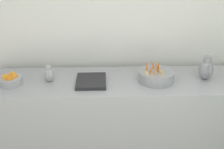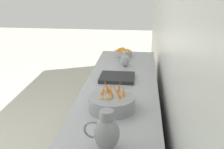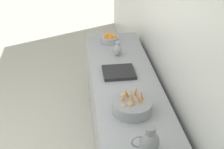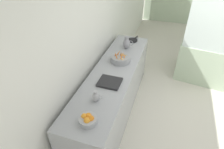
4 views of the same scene
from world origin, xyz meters
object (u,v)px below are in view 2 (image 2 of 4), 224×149
(vegetable_colander, at_px, (112,102))
(metal_pitcher_tall, at_px, (106,132))
(orange_bowl, at_px, (123,53))
(metal_pitcher_short, at_px, (125,60))

(vegetable_colander, distance_m, metal_pitcher_tall, 0.52)
(vegetable_colander, relative_size, orange_bowl, 1.58)
(metal_pitcher_tall, height_order, metal_pitcher_short, metal_pitcher_tall)
(vegetable_colander, height_order, orange_bowl, vegetable_colander)
(orange_bowl, distance_m, metal_pitcher_short, 0.38)
(orange_bowl, bearing_deg, metal_pitcher_short, 97.52)
(orange_bowl, bearing_deg, metal_pitcher_tall, 91.42)
(metal_pitcher_tall, relative_size, metal_pitcher_short, 1.46)
(orange_bowl, bearing_deg, vegetable_colander, 90.81)
(metal_pitcher_tall, bearing_deg, vegetable_colander, -86.85)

